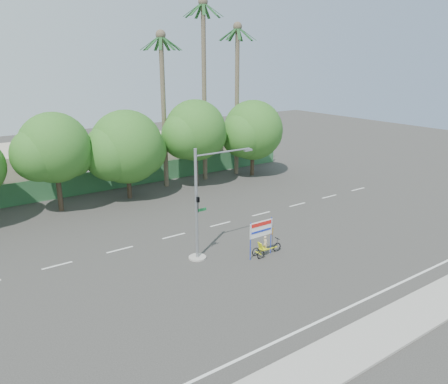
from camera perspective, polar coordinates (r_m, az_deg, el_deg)
ground at (r=26.19m, az=5.94°, el=-10.35°), size 120.00×120.00×0.00m
sidewalk_near at (r=21.90m, az=19.43°, el=-17.16°), size 50.00×2.40×0.12m
fence at (r=43.29m, az=-12.88°, el=1.91°), size 38.00×0.08×2.00m
building_left at (r=44.89m, az=-27.08°, el=2.30°), size 12.00×8.00×4.00m
building_right at (r=50.38m, az=-6.48°, el=5.29°), size 14.00×8.00×3.60m
tree_left at (r=37.06m, az=-21.32°, el=5.09°), size 6.66×5.60×8.07m
tree_center at (r=38.96m, az=-12.67°, el=5.50°), size 7.62×6.40×7.85m
tree_right at (r=41.92m, az=-3.81°, el=7.75°), size 6.90×5.80×8.36m
tree_far_right at (r=45.97m, az=3.75°, el=7.83°), size 7.38×6.20×7.94m
palm_tall at (r=43.74m, az=-2.63°, el=15.05°), size 3.73×3.79×17.45m
palm_mid at (r=46.06m, az=1.72°, el=13.83°), size 3.73×3.79×15.45m
palm_short at (r=41.60m, az=-7.97°, el=12.58°), size 3.73×3.79×14.45m
traffic_signal at (r=26.75m, az=-3.04°, el=-2.84°), size 4.72×1.10×7.00m
trike_billboard at (r=27.76m, az=5.22°, el=-6.36°), size 2.56×0.58×2.51m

